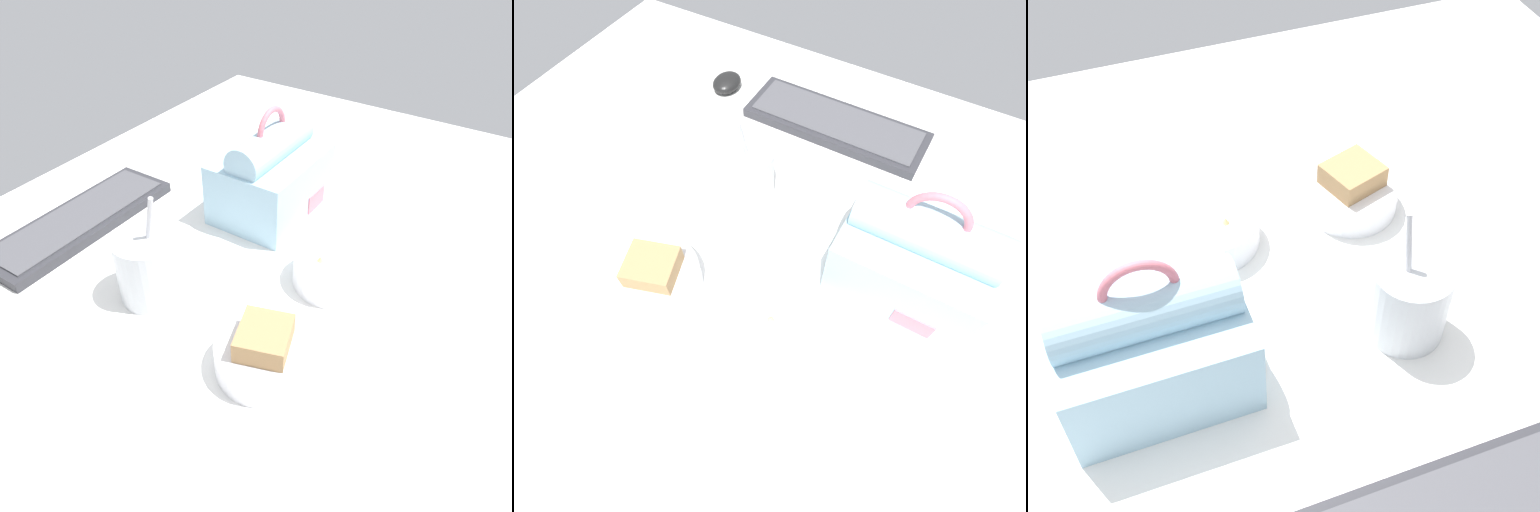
# 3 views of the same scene
# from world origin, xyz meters

# --- Properties ---
(desk_surface) EXTENTS (1.40, 1.10, 0.02)m
(desk_surface) POSITION_xyz_m (0.00, 0.00, 0.01)
(desk_surface) COLOR white
(desk_surface) RESTS_ON ground
(keyboard) EXTENTS (0.35, 0.12, 0.02)m
(keyboard) POSITION_xyz_m (-0.08, 0.35, 0.03)
(keyboard) COLOR #2D2D33
(keyboard) RESTS_ON desk_surface
(lunch_bag) EXTENTS (0.20, 0.15, 0.20)m
(lunch_bag) POSITION_xyz_m (0.14, 0.09, 0.09)
(lunch_bag) COLOR #9EC6DB
(lunch_bag) RESTS_ON desk_surface
(soup_cup) EXTENTS (0.09, 0.09, 0.17)m
(soup_cup) POSITION_xyz_m (-0.14, 0.12, 0.07)
(soup_cup) COLOR silver
(soup_cup) RESTS_ON desk_surface
(bento_bowl_sandwich) EXTENTS (0.13, 0.13, 0.07)m
(bento_bowl_sandwich) POSITION_xyz_m (-0.17, -0.09, 0.05)
(bento_bowl_sandwich) COLOR silver
(bento_bowl_sandwich) RESTS_ON desk_surface
(bento_bowl_snacks) EXTENTS (0.12, 0.12, 0.06)m
(bento_bowl_snacks) POSITION_xyz_m (0.03, -0.09, 0.04)
(bento_bowl_snacks) COLOR silver
(bento_bowl_snacks) RESTS_ON desk_surface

